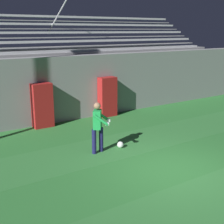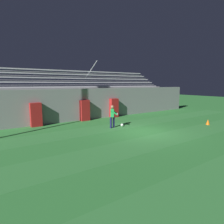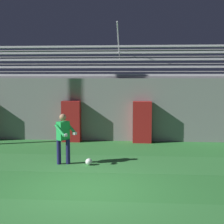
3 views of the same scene
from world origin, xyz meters
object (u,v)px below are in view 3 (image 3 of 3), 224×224
Objects in this scene: padding_pillar_gate_left at (71,121)px; goalkeeper at (63,136)px; padding_pillar_gate_right at (142,122)px; soccer_ball at (89,162)px.

padding_pillar_gate_left is 3.66m from goalkeeper.
goalkeeper is (-2.65, -3.63, 0.05)m from padding_pillar_gate_right.
padding_pillar_gate_left is 3.13m from padding_pillar_gate_right.
goalkeeper is at bearing -126.12° from padding_pillar_gate_right.
padding_pillar_gate_right is (3.13, 0.00, 0.00)m from padding_pillar_gate_left.
soccer_ball is (-1.82, -3.69, -0.79)m from padding_pillar_gate_right.
goalkeeper is 7.59× the size of soccer_ball.
padding_pillar_gate_right reaches higher than soccer_ball.
padding_pillar_gate_left is 1.00× the size of padding_pillar_gate_right.
padding_pillar_gate_right is 1.08× the size of goalkeeper.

